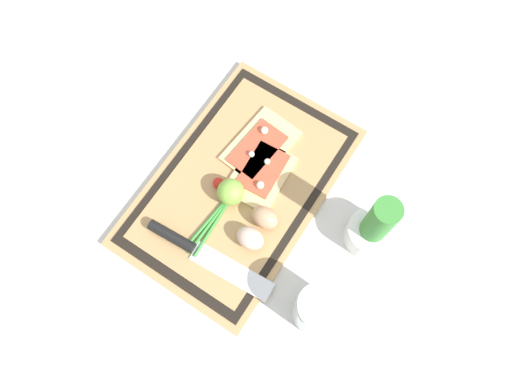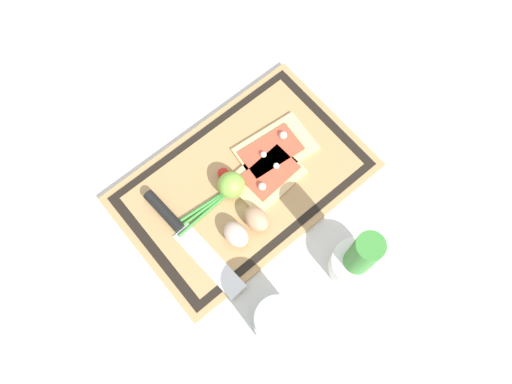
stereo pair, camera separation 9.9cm
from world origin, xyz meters
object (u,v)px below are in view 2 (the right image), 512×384
cherry_tomato_red (223,173)px  egg_brown (256,219)px  knife (177,225)px  sauce_jar (277,322)px  herb_pot (357,261)px  lime (233,187)px  pizza_slice_near (275,149)px  pizza_slice_far (267,176)px  egg_pink (236,234)px

cherry_tomato_red → egg_brown: bearing=83.9°
knife → sauce_jar: size_ratio=2.46×
herb_pot → sauce_jar: (0.18, -0.01, -0.02)m
egg_brown → lime: lime is taller
pizza_slice_near → cherry_tomato_red: 0.12m
knife → sauce_jar: (-0.03, 0.27, 0.02)m
pizza_slice_far → lime: (0.07, -0.02, 0.02)m
pizza_slice_near → cherry_tomato_red: size_ratio=7.31×
pizza_slice_far → cherry_tomato_red: 0.09m
egg_brown → herb_pot: size_ratio=0.31×
egg_brown → herb_pot: (-0.09, 0.19, 0.03)m
pizza_slice_near → pizza_slice_far: same height
egg_pink → pizza_slice_near: bearing=-152.5°
pizza_slice_near → egg_brown: 0.16m
pizza_slice_near → sauce_jar: 0.35m
pizza_slice_far → herb_pot: size_ratio=0.80×
pizza_slice_far → egg_brown: 0.10m
sauce_jar → pizza_slice_far: bearing=-127.3°
pizza_slice_near → lime: (0.12, 0.02, 0.02)m
egg_pink → lime: (-0.06, -0.08, 0.01)m
pizza_slice_near → knife: (0.26, 0.00, 0.00)m
knife → lime: 0.13m
pizza_slice_far → herb_pot: bearing=91.5°
pizza_slice_near → sauce_jar: (0.23, 0.27, 0.03)m
lime → pizza_slice_far: bearing=164.4°
herb_pot → pizza_slice_far: bearing=-88.5°
pizza_slice_near → pizza_slice_far: (0.05, 0.04, 0.00)m
sauce_jar → knife: bearing=-84.2°
lime → herb_pot: (-0.08, 0.27, 0.02)m
pizza_slice_far → lime: lime is taller
lime → egg_pink: bearing=54.3°
knife → herb_pot: (-0.21, 0.28, 0.04)m
knife → lime: size_ratio=4.99×
pizza_slice_far → egg_pink: bearing=24.2°
pizza_slice_far → cherry_tomato_red: pizza_slice_far is taller
cherry_tomato_red → sauce_jar: size_ratio=0.21×
cherry_tomato_red → sauce_jar: sauce_jar is taller
cherry_tomato_red → herb_pot: bearing=103.3°
herb_pot → sauce_jar: herb_pot is taller
knife → herb_pot: herb_pot is taller
pizza_slice_near → sauce_jar: bearing=49.6°
lime → sauce_jar: sauce_jar is taller
knife → pizza_slice_near: bearing=-179.6°
knife → herb_pot: bearing=127.1°
knife → lime: lime is taller
pizza_slice_near → cherry_tomato_red: bearing=-12.1°
pizza_slice_far → egg_brown: (0.08, 0.06, 0.02)m
sauce_jar → pizza_slice_near: bearing=-130.4°
knife → egg_pink: size_ratio=4.85×
knife → egg_brown: egg_brown is taller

